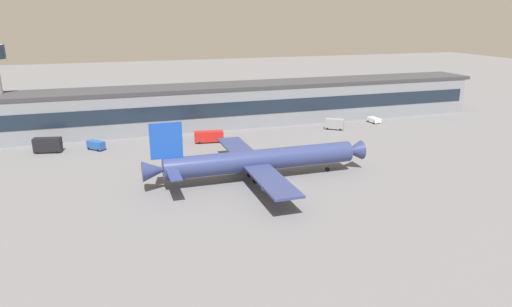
# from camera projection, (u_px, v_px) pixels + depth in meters

# --- Properties ---
(ground_plane) EXTENTS (600.00, 600.00, 0.00)m
(ground_plane) POSITION_uv_depth(u_px,v_px,m) (285.00, 185.00, 101.78)
(ground_plane) COLOR slate
(terminal_building) EXTENTS (192.62, 16.28, 13.87)m
(terminal_building) POSITION_uv_depth(u_px,v_px,m) (220.00, 105.00, 154.69)
(terminal_building) COLOR gray
(terminal_building) RESTS_ON ground_plane
(airliner) EXTENTS (52.44, 44.84, 14.87)m
(airliner) POSITION_uv_depth(u_px,v_px,m) (258.00, 160.00, 103.70)
(airliner) COLOR navy
(airliner) RESTS_ON ground_plane
(pushback_tractor) EXTENTS (3.05, 5.03, 1.75)m
(pushback_tractor) POSITION_uv_depth(u_px,v_px,m) (374.00, 120.00, 159.88)
(pushback_tractor) COLOR white
(pushback_tractor) RESTS_ON ground_plane
(crew_van) EXTENTS (5.15, 5.31, 2.55)m
(crew_van) POSITION_uv_depth(u_px,v_px,m) (96.00, 145.00, 127.74)
(crew_van) COLOR #2651A5
(crew_van) RESTS_ON ground_plane
(follow_me_car) EXTENTS (2.21, 4.49, 1.85)m
(follow_me_car) POSITION_uv_depth(u_px,v_px,m) (173.00, 138.00, 136.04)
(follow_me_car) COLOR #2651A5
(follow_me_car) RESTS_ON ground_plane
(stair_truck) EXTENTS (6.29, 5.42, 3.55)m
(stair_truck) POSITION_uv_depth(u_px,v_px,m) (334.00, 124.00, 150.28)
(stair_truck) COLOR gray
(stair_truck) RESTS_ON ground_plane
(catering_truck) EXTENTS (7.57, 3.95, 4.15)m
(catering_truck) POSITION_uv_depth(u_px,v_px,m) (47.00, 145.00, 124.85)
(catering_truck) COLOR black
(catering_truck) RESTS_ON ground_plane
(fuel_truck) EXTENTS (8.68, 3.80, 3.35)m
(fuel_truck) POSITION_uv_depth(u_px,v_px,m) (208.00, 136.00, 134.96)
(fuel_truck) COLOR red
(fuel_truck) RESTS_ON ground_plane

